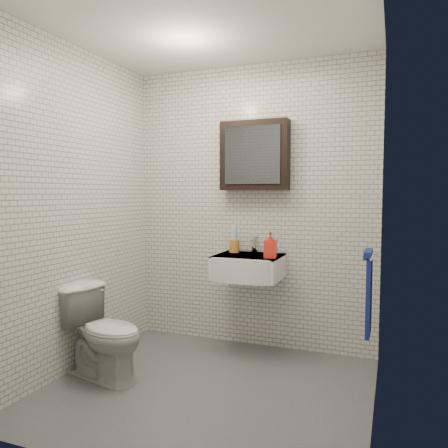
% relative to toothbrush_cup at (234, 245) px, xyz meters
% --- Properties ---
extents(ground, '(2.20, 2.00, 0.01)m').
position_rel_toothbrush_cup_xyz_m(ground, '(0.12, -0.89, -0.91)').
color(ground, '#4D5055').
rests_on(ground, ground).
extents(room_shell, '(2.22, 2.02, 2.51)m').
position_rel_toothbrush_cup_xyz_m(room_shell, '(0.12, -0.89, 0.55)').
color(room_shell, silver).
rests_on(room_shell, ground).
extents(washbasin, '(0.55, 0.50, 0.20)m').
position_rel_toothbrush_cup_xyz_m(washbasin, '(0.17, -0.16, -0.16)').
color(washbasin, white).
rests_on(washbasin, room_shell).
extents(faucet, '(0.06, 0.20, 0.15)m').
position_rel_toothbrush_cup_xyz_m(faucet, '(0.17, 0.04, 0.00)').
color(faucet, silver).
rests_on(faucet, washbasin).
extents(mirror_cabinet, '(0.60, 0.15, 0.60)m').
position_rel_toothbrush_cup_xyz_m(mirror_cabinet, '(0.17, 0.04, 0.79)').
color(mirror_cabinet, black).
rests_on(mirror_cabinet, room_shell).
extents(towel_rail, '(0.09, 0.30, 0.58)m').
position_rel_toothbrush_cup_xyz_m(towel_rail, '(1.17, -0.54, -0.19)').
color(towel_rail, silver).
rests_on(towel_rail, room_shell).
extents(toothbrush_cup, '(0.12, 0.12, 0.25)m').
position_rel_toothbrush_cup_xyz_m(toothbrush_cup, '(0.00, 0.00, 0.00)').
color(toothbrush_cup, '#C58031').
rests_on(toothbrush_cup, washbasin).
extents(soap_bottle, '(0.11, 0.11, 0.21)m').
position_rel_toothbrush_cup_xyz_m(soap_bottle, '(0.39, -0.21, 0.04)').
color(soap_bottle, orange).
rests_on(soap_bottle, washbasin).
extents(toilet, '(0.74, 0.53, 0.69)m').
position_rel_toothbrush_cup_xyz_m(toilet, '(-0.68, -0.98, -0.57)').
color(toilet, silver).
rests_on(toilet, ground).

